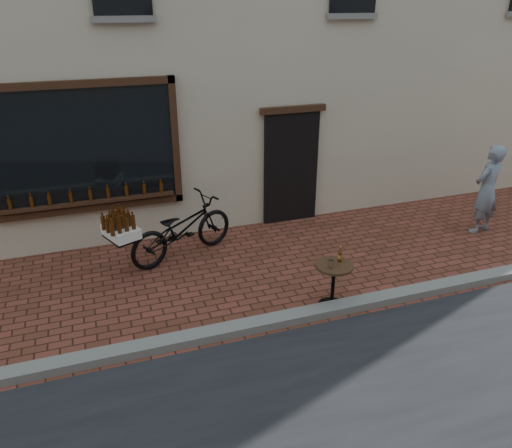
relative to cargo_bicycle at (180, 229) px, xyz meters
name	(u,v)px	position (x,y,z in m)	size (l,w,h in m)	color
ground	(257,337)	(0.50, -2.60, -0.54)	(90.00, 90.00, 0.00)	#562A1B
kerb	(252,325)	(0.50, -2.40, -0.48)	(90.00, 0.25, 0.12)	slate
cargo_bicycle	(180,229)	(0.00, 0.00, 0.00)	(2.39, 1.50, 1.13)	black
bistro_table	(334,277)	(1.80, -2.25, -0.04)	(0.55, 0.55, 0.94)	black
pedestrian	(487,189)	(5.70, -0.84, 0.32)	(0.63, 0.41, 1.72)	slate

